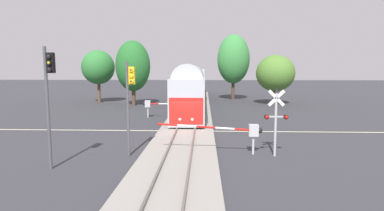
# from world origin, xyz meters

# --- Properties ---
(ground_plane) EXTENTS (220.00, 220.00, 0.00)m
(ground_plane) POSITION_xyz_m (0.00, 0.00, 0.00)
(ground_plane) COLOR #333338
(road_centre_stripe) EXTENTS (44.00, 0.20, 0.01)m
(road_centre_stripe) POSITION_xyz_m (0.00, 0.00, 0.00)
(road_centre_stripe) COLOR beige
(road_centre_stripe) RESTS_ON ground
(railway_track) EXTENTS (4.40, 80.00, 0.32)m
(railway_track) POSITION_xyz_m (0.00, 0.00, 0.10)
(railway_track) COLOR gray
(railway_track) RESTS_ON ground
(commuter_train) EXTENTS (3.04, 42.87, 5.16)m
(commuter_train) POSITION_xyz_m (0.00, 19.54, 2.79)
(commuter_train) COLOR #B2B7C1
(commuter_train) RESTS_ON railway_track
(crossing_gate_near) EXTENTS (6.27, 0.40, 1.87)m
(crossing_gate_near) POSITION_xyz_m (3.64, -6.73, 1.44)
(crossing_gate_near) COLOR #B7B7BC
(crossing_gate_near) RESTS_ON ground
(crossing_signal_mast) EXTENTS (1.36, 0.44, 4.00)m
(crossing_signal_mast) POSITION_xyz_m (5.59, -7.11, 2.44)
(crossing_signal_mast) COLOR #B2B2B7
(crossing_signal_mast) RESTS_ON ground
(crossing_gate_far) EXTENTS (6.33, 0.40, 1.80)m
(crossing_gate_far) POSITION_xyz_m (-3.63, 6.73, 1.39)
(crossing_gate_far) COLOR #B7B7BC
(crossing_gate_far) RESTS_ON ground
(traffic_signal_near_left) EXTENTS (0.53, 0.38, 6.18)m
(traffic_signal_near_left) POSITION_xyz_m (-6.24, -9.90, 4.12)
(traffic_signal_near_left) COLOR #4C4C51
(traffic_signal_near_left) RESTS_ON ground
(traffic_signal_median) EXTENTS (0.53, 0.38, 5.50)m
(traffic_signal_median) POSITION_xyz_m (-2.83, -7.37, 3.69)
(traffic_signal_median) COLOR #4C4C51
(traffic_signal_median) RESTS_ON ground
(oak_behind_train) EXTENTS (4.67, 4.67, 8.86)m
(oak_behind_train) POSITION_xyz_m (-8.27, 17.22, 5.40)
(oak_behind_train) COLOR #4C3828
(oak_behind_train) RESTS_ON ground
(pine_left_background) EXTENTS (4.79, 4.79, 7.77)m
(pine_left_background) POSITION_xyz_m (-14.28, 20.71, 5.24)
(pine_left_background) COLOR brown
(pine_left_background) RESTS_ON ground
(oak_far_right) EXTENTS (5.36, 5.36, 6.96)m
(oak_far_right) POSITION_xyz_m (11.41, 18.99, 4.40)
(oak_far_right) COLOR brown
(oak_far_right) RESTS_ON ground
(elm_centre_background) EXTENTS (5.15, 5.15, 10.45)m
(elm_centre_background) POSITION_xyz_m (6.13, 25.41, 6.54)
(elm_centre_background) COLOR #4C3828
(elm_centre_background) RESTS_ON ground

